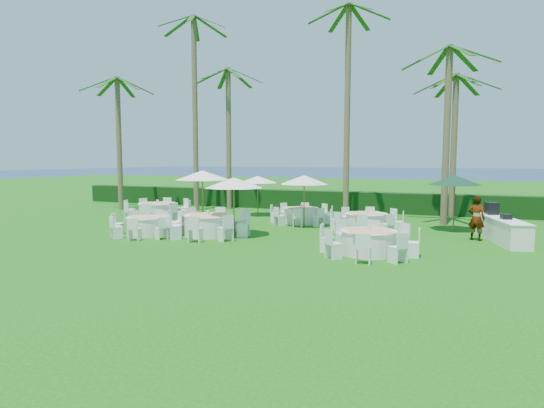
{
  "coord_description": "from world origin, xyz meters",
  "views": [
    {
      "loc": [
        8.11,
        -15.39,
        3.16
      ],
      "look_at": [
        1.22,
        2.2,
        1.3
      ],
      "focal_mm": 30.0,
      "sensor_mm": 36.0,
      "label": 1
    }
  ],
  "objects_px": {
    "banquet_table_b": "(208,225)",
    "staff_person": "(476,218)",
    "banquet_table_a": "(148,225)",
    "banquet_table_c": "(369,242)",
    "umbrella_d": "(304,180)",
    "buffet_table": "(501,229)",
    "banquet_table_e": "(301,215)",
    "banquet_table_f": "(366,222)",
    "umbrella_b": "(234,183)",
    "banquet_table_d": "(158,211)",
    "umbrella_c": "(258,179)",
    "umbrella_a": "(202,175)",
    "umbrella_green": "(455,180)"
  },
  "relations": [
    {
      "from": "banquet_table_d",
      "to": "umbrella_d",
      "type": "relative_size",
      "value": 1.43
    },
    {
      "from": "banquet_table_a",
      "to": "umbrella_c",
      "type": "bearing_deg",
      "value": 77.43
    },
    {
      "from": "banquet_table_a",
      "to": "umbrella_d",
      "type": "relative_size",
      "value": 1.27
    },
    {
      "from": "umbrella_d",
      "to": "buffet_table",
      "type": "distance_m",
      "value": 8.49
    },
    {
      "from": "banquet_table_b",
      "to": "banquet_table_f",
      "type": "bearing_deg",
      "value": 31.75
    },
    {
      "from": "umbrella_c",
      "to": "buffet_table",
      "type": "xyz_separation_m",
      "value": [
        11.93,
        -4.0,
        -1.55
      ]
    },
    {
      "from": "banquet_table_f",
      "to": "umbrella_b",
      "type": "height_order",
      "value": "umbrella_b"
    },
    {
      "from": "umbrella_c",
      "to": "buffet_table",
      "type": "relative_size",
      "value": 0.55
    },
    {
      "from": "banquet_table_b",
      "to": "banquet_table_d",
      "type": "bearing_deg",
      "value": 144.75
    },
    {
      "from": "banquet_table_e",
      "to": "umbrella_d",
      "type": "distance_m",
      "value": 2.1
    },
    {
      "from": "banquet_table_a",
      "to": "banquet_table_b",
      "type": "height_order",
      "value": "banquet_table_b"
    },
    {
      "from": "banquet_table_c",
      "to": "banquet_table_d",
      "type": "height_order",
      "value": "banquet_table_d"
    },
    {
      "from": "umbrella_b",
      "to": "staff_person",
      "type": "distance_m",
      "value": 9.69
    },
    {
      "from": "banquet_table_a",
      "to": "banquet_table_e",
      "type": "distance_m",
      "value": 7.52
    },
    {
      "from": "banquet_table_c",
      "to": "banquet_table_e",
      "type": "distance_m",
      "value": 7.62
    },
    {
      "from": "umbrella_c",
      "to": "banquet_table_f",
      "type": "bearing_deg",
      "value": -26.52
    },
    {
      "from": "banquet_table_f",
      "to": "umbrella_a",
      "type": "xyz_separation_m",
      "value": [
        -7.75,
        -0.89,
        1.98
      ]
    },
    {
      "from": "banquet_table_e",
      "to": "staff_person",
      "type": "distance_m",
      "value": 8.09
    },
    {
      "from": "banquet_table_e",
      "to": "umbrella_c",
      "type": "xyz_separation_m",
      "value": [
        -3.23,
        2.04,
        1.63
      ]
    },
    {
      "from": "banquet_table_a",
      "to": "umbrella_b",
      "type": "bearing_deg",
      "value": 16.06
    },
    {
      "from": "banquet_table_a",
      "to": "umbrella_c",
      "type": "relative_size",
      "value": 1.37
    },
    {
      "from": "umbrella_b",
      "to": "banquet_table_c",
      "type": "bearing_deg",
      "value": -15.54
    },
    {
      "from": "banquet_table_b",
      "to": "umbrella_c",
      "type": "xyz_separation_m",
      "value": [
        -0.74,
        6.97,
        1.58
      ]
    },
    {
      "from": "banquet_table_f",
      "to": "staff_person",
      "type": "height_order",
      "value": "staff_person"
    },
    {
      "from": "umbrella_a",
      "to": "umbrella_green",
      "type": "xyz_separation_m",
      "value": [
        11.33,
        2.28,
        -0.15
      ]
    },
    {
      "from": "banquet_table_b",
      "to": "banquet_table_e",
      "type": "distance_m",
      "value": 5.52
    },
    {
      "from": "umbrella_b",
      "to": "umbrella_green",
      "type": "distance_m",
      "value": 9.69
    },
    {
      "from": "banquet_table_a",
      "to": "banquet_table_e",
      "type": "relative_size",
      "value": 0.99
    },
    {
      "from": "staff_person",
      "to": "banquet_table_e",
      "type": "bearing_deg",
      "value": 5.1
    },
    {
      "from": "umbrella_b",
      "to": "banquet_table_d",
      "type": "bearing_deg",
      "value": 151.68
    },
    {
      "from": "banquet_table_a",
      "to": "umbrella_green",
      "type": "distance_m",
      "value": 13.41
    },
    {
      "from": "banquet_table_a",
      "to": "banquet_table_f",
      "type": "distance_m",
      "value": 9.45
    },
    {
      "from": "banquet_table_b",
      "to": "umbrella_d",
      "type": "relative_size",
      "value": 1.45
    },
    {
      "from": "banquet_table_a",
      "to": "banquet_table_c",
      "type": "height_order",
      "value": "banquet_table_c"
    },
    {
      "from": "banquet_table_b",
      "to": "umbrella_d",
      "type": "distance_m",
      "value": 5.21
    },
    {
      "from": "banquet_table_b",
      "to": "banquet_table_f",
      "type": "xyz_separation_m",
      "value": [
        5.91,
        3.65,
        -0.04
      ]
    },
    {
      "from": "banquet_table_b",
      "to": "umbrella_b",
      "type": "height_order",
      "value": "umbrella_b"
    },
    {
      "from": "banquet_table_b",
      "to": "staff_person",
      "type": "bearing_deg",
      "value": 15.51
    },
    {
      "from": "banquet_table_a",
      "to": "umbrella_c",
      "type": "xyz_separation_m",
      "value": [
        1.72,
        7.71,
        1.63
      ]
    },
    {
      "from": "banquet_table_a",
      "to": "buffet_table",
      "type": "relative_size",
      "value": 0.76
    },
    {
      "from": "umbrella_a",
      "to": "staff_person",
      "type": "xyz_separation_m",
      "value": [
        12.14,
        0.09,
        -1.53
      ]
    },
    {
      "from": "umbrella_green",
      "to": "staff_person",
      "type": "relative_size",
      "value": 1.42
    },
    {
      "from": "umbrella_a",
      "to": "umbrella_b",
      "type": "xyz_separation_m",
      "value": [
        2.9,
        -2.49,
        -0.19
      ]
    },
    {
      "from": "umbrella_d",
      "to": "banquet_table_d",
      "type": "bearing_deg",
      "value": -177.27
    },
    {
      "from": "banquet_table_e",
      "to": "banquet_table_d",
      "type": "bearing_deg",
      "value": -169.63
    },
    {
      "from": "banquet_table_c",
      "to": "umbrella_d",
      "type": "xyz_separation_m",
      "value": [
        -3.9,
        5.26,
        1.78
      ]
    },
    {
      "from": "umbrella_d",
      "to": "umbrella_green",
      "type": "distance_m",
      "value": 6.65
    },
    {
      "from": "banquet_table_f",
      "to": "umbrella_c",
      "type": "height_order",
      "value": "umbrella_c"
    },
    {
      "from": "banquet_table_d",
      "to": "umbrella_green",
      "type": "xyz_separation_m",
      "value": [
        14.52,
        1.49,
        1.79
      ]
    },
    {
      "from": "banquet_table_e",
      "to": "umbrella_green",
      "type": "bearing_deg",
      "value": 0.98
    }
  ]
}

